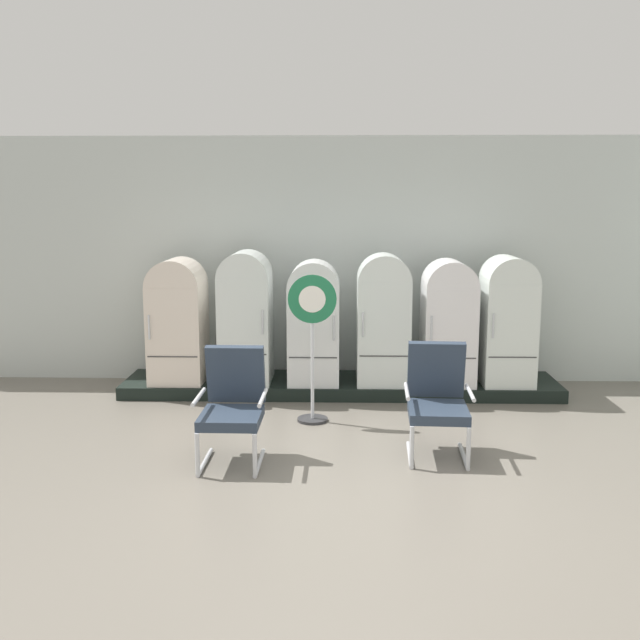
# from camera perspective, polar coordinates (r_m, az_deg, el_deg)

# --- Properties ---
(ground) EXTENTS (12.00, 10.00, 0.05)m
(ground) POSITION_cam_1_polar(r_m,az_deg,el_deg) (5.98, 1.63, -13.57)
(ground) COLOR #6C655B
(back_wall) EXTENTS (11.76, 0.12, 3.05)m
(back_wall) POSITION_cam_1_polar(r_m,az_deg,el_deg) (9.19, 1.64, 4.76)
(back_wall) COLOR silver
(back_wall) RESTS_ON ground
(display_plinth) EXTENTS (5.16, 0.95, 0.15)m
(display_plinth) POSITION_cam_1_polar(r_m,az_deg,el_deg) (8.81, 1.60, -5.13)
(display_plinth) COLOR black
(display_plinth) RESTS_ON ground
(refrigerator_0) EXTENTS (0.62, 0.70, 1.46)m
(refrigerator_0) POSITION_cam_1_polar(r_m,az_deg,el_deg) (8.75, -11.06, 0.25)
(refrigerator_0) COLOR silver
(refrigerator_0) RESTS_ON display_plinth
(refrigerator_1) EXTENTS (0.59, 0.71, 1.55)m
(refrigerator_1) POSITION_cam_1_polar(r_m,az_deg,el_deg) (8.61, -5.82, 0.57)
(refrigerator_1) COLOR silver
(refrigerator_1) RESTS_ON display_plinth
(refrigerator_2) EXTENTS (0.59, 0.61, 1.44)m
(refrigerator_2) POSITION_cam_1_polar(r_m,az_deg,el_deg) (8.50, -0.49, 0.10)
(refrigerator_2) COLOR white
(refrigerator_2) RESTS_ON display_plinth
(refrigerator_3) EXTENTS (0.61, 0.61, 1.52)m
(refrigerator_3) POSITION_cam_1_polar(r_m,az_deg,el_deg) (8.50, 4.97, 0.36)
(refrigerator_3) COLOR silver
(refrigerator_3) RESTS_ON display_plinth
(refrigerator_4) EXTENTS (0.60, 0.68, 1.45)m
(refrigerator_4) POSITION_cam_1_polar(r_m,az_deg,el_deg) (8.62, 10.00, 0.13)
(refrigerator_4) COLOR white
(refrigerator_4) RESTS_ON display_plinth
(refrigerator_5) EXTENTS (0.59, 0.71, 1.49)m
(refrigerator_5) POSITION_cam_1_polar(r_m,az_deg,el_deg) (8.76, 14.42, 0.28)
(refrigerator_5) COLOR silver
(refrigerator_5) RESTS_ON display_plinth
(armchair_left) EXTENTS (0.60, 0.71, 1.02)m
(armchair_left) POSITION_cam_1_polar(r_m,az_deg,el_deg) (6.52, -6.83, -6.41)
(armchair_left) COLOR silver
(armchair_left) RESTS_ON ground
(armchair_right) EXTENTS (0.62, 0.73, 1.02)m
(armchair_right) POSITION_cam_1_polar(r_m,az_deg,el_deg) (6.73, 9.14, -5.96)
(armchair_right) COLOR silver
(armchair_right) RESTS_ON ground
(sign_stand) EXTENTS (0.50, 0.32, 1.55)m
(sign_stand) POSITION_cam_1_polar(r_m,az_deg,el_deg) (7.51, -0.60, -2.11)
(sign_stand) COLOR #2D2D30
(sign_stand) RESTS_ON ground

